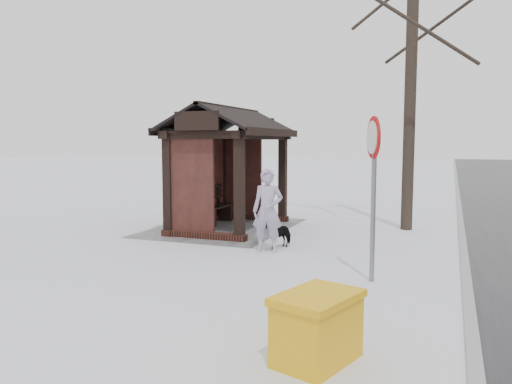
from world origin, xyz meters
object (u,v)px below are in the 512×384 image
at_px(grit_bin, 317,327).
at_px(pedestrian, 268,211).
at_px(bus_shelter, 224,143).
at_px(road_sign, 373,165).
at_px(dog, 277,234).

bearing_deg(grit_bin, pedestrian, -136.51).
height_order(bus_shelter, road_sign, bus_shelter).
height_order(dog, grit_bin, grit_bin).
distance_m(pedestrian, dog, 0.71).
distance_m(bus_shelter, pedestrian, 3.28).
bearing_deg(pedestrian, grit_bin, -73.83).
xyz_separation_m(bus_shelter, grit_bin, (6.79, 4.19, -1.81)).
relative_size(pedestrian, dog, 2.41).
relative_size(bus_shelter, grit_bin, 3.40).
height_order(pedestrian, road_sign, road_sign).
height_order(pedestrian, grit_bin, pedestrian).
height_order(dog, road_sign, road_sign).
bearing_deg(pedestrian, bus_shelter, 122.00).
height_order(bus_shelter, dog, bus_shelter).
distance_m(pedestrian, grit_bin, 5.07).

